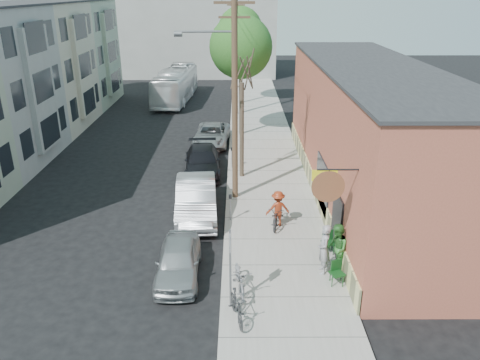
{
  "coord_description": "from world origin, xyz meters",
  "views": [
    {
      "loc": [
        2.61,
        -17.25,
        9.89
      ],
      "look_at": [
        2.69,
        3.26,
        1.5
      ],
      "focal_mm": 35.0,
      "sensor_mm": 36.0,
      "label": 1
    }
  ],
  "objects_px": {
    "utility_pole_near": "(233,93)",
    "car_1": "(196,199)",
    "parking_meter_far": "(232,154)",
    "parked_bike_b": "(240,278)",
    "tree_leafy_mid": "(241,47)",
    "patron_grey": "(324,249)",
    "cyclist": "(278,209)",
    "tree_bare": "(242,131)",
    "car_2": "(202,161)",
    "parked_bike_a": "(237,307)",
    "car_3": "(212,135)",
    "car_0": "(178,261)",
    "tree_leafy_far": "(240,29)",
    "parking_meter_near": "(230,203)",
    "patio_chair_a": "(328,243)",
    "bus": "(176,85)",
    "sign_post": "(230,261)",
    "patron_green": "(337,249)",
    "patio_chair_b": "(337,273)"
  },
  "relations": [
    {
      "from": "cyclist",
      "to": "bus",
      "type": "distance_m",
      "value": 26.84
    },
    {
      "from": "parking_meter_far",
      "to": "patron_green",
      "type": "height_order",
      "value": "patron_green"
    },
    {
      "from": "parking_meter_far",
      "to": "parked_bike_b",
      "type": "relative_size",
      "value": 0.63
    },
    {
      "from": "parking_meter_near",
      "to": "patron_green",
      "type": "height_order",
      "value": "patron_green"
    },
    {
      "from": "utility_pole_near",
      "to": "cyclist",
      "type": "relative_size",
      "value": 6.09
    },
    {
      "from": "patron_grey",
      "to": "car_1",
      "type": "relative_size",
      "value": 0.37
    },
    {
      "from": "tree_leafy_mid",
      "to": "tree_bare",
      "type": "bearing_deg",
      "value": -90.0
    },
    {
      "from": "parked_bike_b",
      "to": "bus",
      "type": "bearing_deg",
      "value": 93.78
    },
    {
      "from": "car_0",
      "to": "car_1",
      "type": "bearing_deg",
      "value": 85.88
    },
    {
      "from": "parking_meter_far",
      "to": "tree_leafy_far",
      "type": "height_order",
      "value": "tree_leafy_far"
    },
    {
      "from": "patron_grey",
      "to": "cyclist",
      "type": "distance_m",
      "value": 3.96
    },
    {
      "from": "patron_grey",
      "to": "parked_bike_b",
      "type": "bearing_deg",
      "value": -67.25
    },
    {
      "from": "parked_bike_b",
      "to": "tree_leafy_far",
      "type": "bearing_deg",
      "value": 82.5
    },
    {
      "from": "utility_pole_near",
      "to": "car_3",
      "type": "relative_size",
      "value": 2.06
    },
    {
      "from": "patron_grey",
      "to": "patio_chair_a",
      "type": "bearing_deg",
      "value": 164.63
    },
    {
      "from": "tree_leafy_mid",
      "to": "car_0",
      "type": "height_order",
      "value": "tree_leafy_mid"
    },
    {
      "from": "parked_bike_b",
      "to": "car_3",
      "type": "distance_m",
      "value": 17.19
    },
    {
      "from": "utility_pole_near",
      "to": "car_1",
      "type": "bearing_deg",
      "value": -133.43
    },
    {
      "from": "tree_leafy_mid",
      "to": "utility_pole_near",
      "type": "bearing_deg",
      "value": -92.12
    },
    {
      "from": "tree_leafy_mid",
      "to": "parking_meter_near",
      "type": "bearing_deg",
      "value": -92.3
    },
    {
      "from": "parking_meter_near",
      "to": "tree_bare",
      "type": "height_order",
      "value": "tree_bare"
    },
    {
      "from": "car_1",
      "to": "car_3",
      "type": "height_order",
      "value": "car_1"
    },
    {
      "from": "tree_leafy_far",
      "to": "car_1",
      "type": "bearing_deg",
      "value": -95.36
    },
    {
      "from": "patio_chair_a",
      "to": "bus",
      "type": "bearing_deg",
      "value": 95.85
    },
    {
      "from": "car_1",
      "to": "bus",
      "type": "xyz_separation_m",
      "value": [
        -3.93,
        24.43,
        0.65
      ]
    },
    {
      "from": "patron_grey",
      "to": "cyclist",
      "type": "relative_size",
      "value": 1.18
    },
    {
      "from": "patio_chair_b",
      "to": "patron_green",
      "type": "xyz_separation_m",
      "value": [
        0.1,
        0.81,
        0.52
      ]
    },
    {
      "from": "tree_bare",
      "to": "patio_chair_a",
      "type": "distance_m",
      "value": 9.2
    },
    {
      "from": "parking_meter_near",
      "to": "bus",
      "type": "relative_size",
      "value": 0.11
    },
    {
      "from": "parking_meter_near",
      "to": "tree_leafy_far",
      "type": "height_order",
      "value": "tree_leafy_far"
    },
    {
      "from": "parked_bike_a",
      "to": "car_3",
      "type": "bearing_deg",
      "value": 82.22
    },
    {
      "from": "tree_leafy_far",
      "to": "car_2",
      "type": "relative_size",
      "value": 1.72
    },
    {
      "from": "patio_chair_b",
      "to": "car_3",
      "type": "height_order",
      "value": "car_3"
    },
    {
      "from": "parking_meter_far",
      "to": "parked_bike_a",
      "type": "relative_size",
      "value": 0.75
    },
    {
      "from": "patio_chair_a",
      "to": "car_2",
      "type": "height_order",
      "value": "car_2"
    },
    {
      "from": "car_0",
      "to": "parked_bike_b",
      "type": "bearing_deg",
      "value": -27.99
    },
    {
      "from": "sign_post",
      "to": "tree_leafy_far",
      "type": "xyz_separation_m",
      "value": [
        0.45,
        29.88,
        4.81
      ]
    },
    {
      "from": "tree_bare",
      "to": "car_2",
      "type": "distance_m",
      "value": 3.17
    },
    {
      "from": "tree_leafy_mid",
      "to": "parked_bike_b",
      "type": "relative_size",
      "value": 4.19
    },
    {
      "from": "patron_grey",
      "to": "car_3",
      "type": "bearing_deg",
      "value": -160.63
    },
    {
      "from": "parking_meter_near",
      "to": "tree_leafy_mid",
      "type": "bearing_deg",
      "value": 87.7
    },
    {
      "from": "tree_bare",
      "to": "cyclist",
      "type": "bearing_deg",
      "value": -75.47
    },
    {
      "from": "parking_meter_far",
      "to": "utility_pole_near",
      "type": "bearing_deg",
      "value": -88.05
    },
    {
      "from": "sign_post",
      "to": "parked_bike_a",
      "type": "xyz_separation_m",
      "value": [
        0.2,
        -0.79,
        -1.19
      ]
    },
    {
      "from": "patio_chair_a",
      "to": "patron_green",
      "type": "distance_m",
      "value": 1.43
    },
    {
      "from": "parking_meter_near",
      "to": "parked_bike_a",
      "type": "relative_size",
      "value": 0.75
    },
    {
      "from": "patron_green",
      "to": "cyclist",
      "type": "xyz_separation_m",
      "value": [
        -1.85,
        3.65,
        -0.13
      ]
    },
    {
      "from": "sign_post",
      "to": "patron_green",
      "type": "xyz_separation_m",
      "value": [
        3.85,
        1.97,
        -0.73
      ]
    },
    {
      "from": "parking_meter_far",
      "to": "parked_bike_b",
      "type": "bearing_deg",
      "value": -88.08
    },
    {
      "from": "parked_bike_a",
      "to": "patio_chair_b",
      "type": "bearing_deg",
      "value": 15.63
    }
  ]
}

